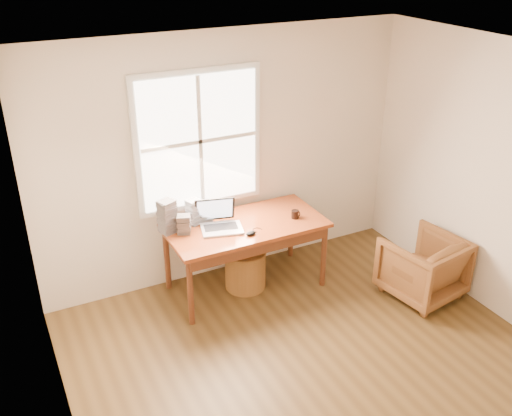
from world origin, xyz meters
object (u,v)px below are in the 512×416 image
at_px(desk, 245,225).
at_px(wicker_stool, 245,269).
at_px(laptop, 222,216).
at_px(armchair, 423,267).
at_px(cd_stack_a, 194,211).
at_px(coffee_mug, 295,214).

height_order(desk, wicker_stool, desk).
bearing_deg(laptop, wicker_stool, 18.88).
relative_size(armchair, cd_stack_a, 2.75).
distance_m(laptop, coffee_mug, 0.79).
bearing_deg(armchair, coffee_mug, -47.38).
height_order(desk, laptop, laptop).
bearing_deg(cd_stack_a, laptop, -54.57).
bearing_deg(laptop, desk, 18.79).
bearing_deg(coffee_mug, desk, -172.61).
relative_size(desk, laptop, 3.70).
height_order(laptop, cd_stack_a, laptop).
xyz_separation_m(desk, cd_stack_a, (-0.45, 0.24, 0.15)).
distance_m(desk, laptop, 0.32).
bearing_deg(armchair, desk, -40.26).
bearing_deg(laptop, coffee_mug, 7.42).
bearing_deg(desk, cd_stack_a, 151.79).
bearing_deg(coffee_mug, cd_stack_a, 179.79).
relative_size(wicker_stool, coffee_mug, 4.97).
bearing_deg(wicker_stool, laptop, -175.65).
bearing_deg(wicker_stool, desk, -0.00).
relative_size(armchair, laptop, 1.66).
relative_size(laptop, coffee_mug, 5.06).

